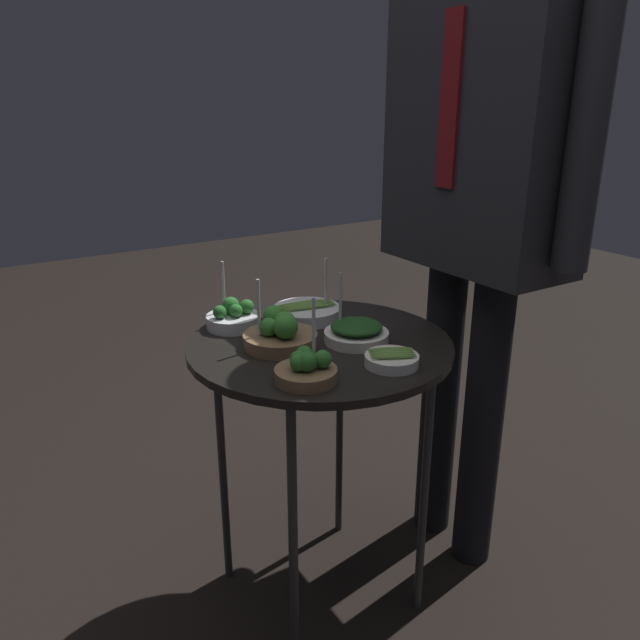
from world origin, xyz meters
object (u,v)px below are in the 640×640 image
Objects in this scene: bowl_broccoli_far_rim at (306,369)px; waiter_figure at (481,170)px; serving_cart at (320,366)px; bowl_spinach_near_rim at (356,332)px; bowl_broccoli_center at (280,334)px; bowl_broccoli_front_right at (233,317)px; bowl_asparagus_front_center at (392,359)px; bowl_asparagus_mid_right at (307,312)px.

waiter_figure reaches higher than bowl_broccoli_far_rim.
bowl_broccoli_far_rim reaches higher than serving_cart.
serving_cart is 4.55× the size of bowl_spinach_near_rim.
bowl_broccoli_center is 1.06× the size of bowl_broccoli_front_right.
bowl_asparagus_front_center is (0.19, 0.05, 0.07)m from serving_cart.
bowl_spinach_near_rim is 0.09× the size of waiter_figure.
bowl_broccoli_center is at bearing -103.35° from serving_cart.
bowl_asparagus_front_center is 0.07× the size of waiter_figure.
bowl_spinach_near_rim is 0.23m from bowl_broccoli_far_rim.
waiter_figure reaches higher than bowl_broccoli_center.
bowl_broccoli_front_right is (-0.37, -0.18, 0.01)m from bowl_asparagus_front_center.
bowl_broccoli_far_rim is (0.30, -0.19, 0.01)m from bowl_asparagus_mid_right.
waiter_figure is at bearing 113.04° from bowl_asparagus_front_center.
serving_cart is 0.12m from bowl_spinach_near_rim.
bowl_broccoli_far_rim is at bearing -13.12° from bowl_broccoli_center.
bowl_broccoli_far_rim is at bearing -31.49° from bowl_asparagus_mid_right.
bowl_broccoli_far_rim reaches higher than bowl_spinach_near_rim.
bowl_broccoli_far_rim is 0.10× the size of waiter_figure.
serving_cart is 6.33× the size of bowl_asparagus_front_center.
waiter_figure is (0.03, 0.43, 0.41)m from serving_cart.
serving_cart is 0.22m from bowl_broccoli_far_rim.
bowl_asparagus_front_center is 0.14m from bowl_spinach_near_rim.
bowl_asparagus_front_center reaches higher than serving_cart.
bowl_broccoli_center is at bearing 12.47° from bowl_broccoli_front_right.
bowl_asparagus_mid_right is at bearing 77.31° from bowl_broccoli_front_right.
bowl_asparagus_mid_right is at bearing 148.51° from bowl_broccoli_far_rim.
waiter_figure is (0.05, 0.52, 0.32)m from bowl_broccoli_center.
serving_cart is 4.31× the size of bowl_broccoli_center.
bowl_asparagus_front_center is at bearing -66.96° from waiter_figure.
bowl_broccoli_front_right is 0.68m from waiter_figure.
bowl_broccoli_front_right reaches higher than bowl_asparagus_front_center.
bowl_broccoli_far_rim reaches higher than bowl_broccoli_center.
serving_cart is at bearing -164.67° from bowl_asparagus_front_center.
serving_cart is 4.43× the size of bowl_broccoli_far_rim.
waiter_figure is (0.21, 0.56, 0.33)m from bowl_broccoli_front_right.
bowl_asparagus_front_center is 0.70× the size of bowl_broccoli_far_rim.
bowl_asparagus_front_center is 0.54m from waiter_figure.
bowl_asparagus_front_center is 0.67× the size of bowl_asparagus_mid_right.
bowl_broccoli_center is at bearing -95.39° from waiter_figure.
bowl_broccoli_far_rim is at bearing -76.96° from waiter_figure.
bowl_broccoli_center is 0.17m from bowl_broccoli_front_right.
bowl_spinach_near_rim is at bearing 55.09° from serving_cart.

